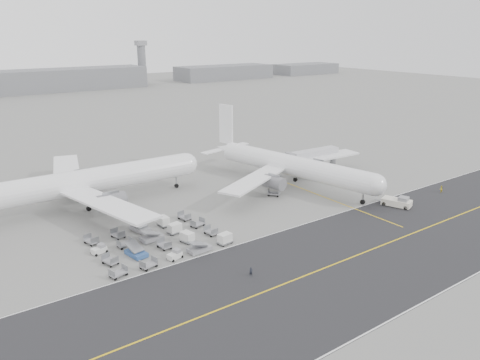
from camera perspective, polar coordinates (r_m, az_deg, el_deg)
ground at (r=90.17m, az=-0.11°, el=-7.10°), size 700.00×700.00×0.00m
taxiway at (r=80.96m, az=10.40°, el=-10.46°), size 220.00×59.00×0.03m
horizon_buildings at (r=337.89m, az=-22.39°, el=9.97°), size 520.00×28.00×28.00m
control_tower at (r=363.64m, az=-11.88°, el=13.94°), size 7.00×7.00×31.25m
airliner_a at (r=109.85m, az=-18.57°, el=-0.23°), size 57.83×57.18×19.94m
airliner_b at (r=119.88m, az=6.06°, el=1.84°), size 51.38×52.44×18.28m
pushback_tug at (r=111.59m, az=18.64°, el=-2.55°), size 5.04×8.34×2.38m
jet_bridge at (r=131.61m, az=8.93°, el=2.88°), size 17.75×4.14×6.67m
gse_cluster at (r=89.12m, az=-10.03°, el=-7.71°), size 31.83×26.99×2.12m
stray_dolly at (r=112.89m, az=4.14°, el=-1.92°), size 3.16×3.33×1.76m
ground_crew_a at (r=76.85m, az=1.35°, el=-11.11°), size 0.66×0.52×1.58m
ground_crew_b at (r=124.73m, az=23.30°, el=-1.03°), size 1.01×0.91×1.73m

